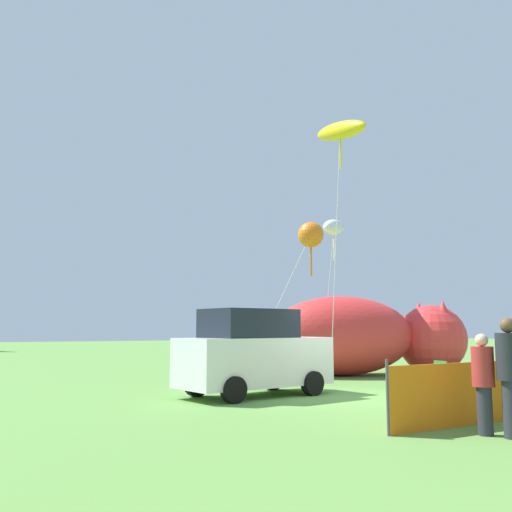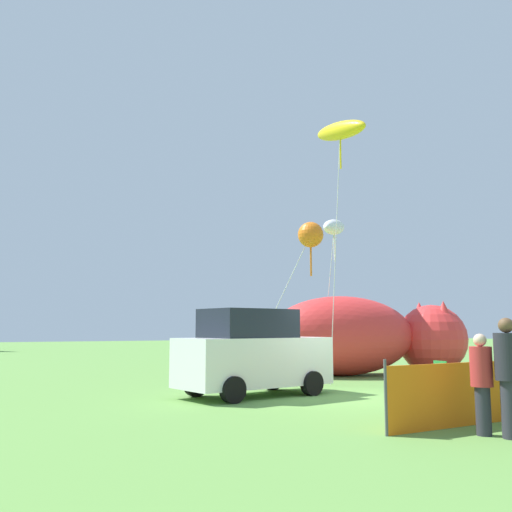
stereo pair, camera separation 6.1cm
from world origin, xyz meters
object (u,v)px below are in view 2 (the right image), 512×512
object	(u,v)px
folding_chair	(444,374)
kite_white_ghost	(334,227)
parked_car	(253,354)
spectator_in_green_shirt	(508,372)
kite_orange_flower	(310,235)
inflatable_cat	(364,339)
kite_yellow_hero	(340,131)
spectator_in_grey_shirt	(482,379)

from	to	relation	value
folding_chair	kite_white_ghost	bearing A→B (deg)	78.22
parked_car	spectator_in_green_shirt	xyz separation A→B (m)	(1.30, -6.82, -0.03)
spectator_in_green_shirt	parked_car	bearing A→B (deg)	100.82
spectator_in_green_shirt	kite_orange_flower	world-z (taller)	kite_orange_flower
inflatable_cat	parked_car	bearing A→B (deg)	-134.47
kite_white_ghost	kite_orange_flower	bearing A→B (deg)	-133.19
kite_white_ghost	parked_car	bearing A→B (deg)	-139.80
kite_orange_flower	kite_white_ghost	distance (m)	4.60
parked_car	inflatable_cat	xyz separation A→B (m)	(6.42, 3.91, 0.25)
folding_chair	kite_orange_flower	world-z (taller)	kite_orange_flower
inflatable_cat	kite_white_ghost	xyz separation A→B (m)	(-0.55, 1.05, 4.28)
kite_white_ghost	spectator_in_green_shirt	bearing A→B (deg)	-111.19
folding_chair	inflatable_cat	bearing A→B (deg)	71.34
kite_yellow_hero	folding_chair	bearing A→B (deg)	-80.31
spectator_in_green_shirt	kite_yellow_hero	size ratio (longest dim) A/B	0.22
parked_car	folding_chair	xyz separation A→B (m)	(4.73, -1.81, -0.55)
inflatable_cat	spectator_in_grey_shirt	bearing A→B (deg)	-102.94
folding_chair	kite_orange_flower	size ratio (longest dim) A/B	0.17
spectator_in_green_shirt	spectator_in_grey_shirt	distance (m)	0.45
inflatable_cat	spectator_in_grey_shirt	xyz separation A→B (m)	(-5.30, -10.35, -0.43)
kite_yellow_hero	kite_orange_flower	bearing A→B (deg)	-172.32
kite_yellow_hero	kite_white_ghost	bearing A→B (deg)	60.34
parked_car	kite_white_ghost	distance (m)	8.93
kite_orange_flower	inflatable_cat	bearing A→B (deg)	31.55
spectator_in_green_shirt	kite_white_ghost	distance (m)	13.44
parked_car	spectator_in_green_shirt	distance (m)	6.94
folding_chair	spectator_in_grey_shirt	bearing A→B (deg)	-130.27
parked_car	kite_yellow_hero	size ratio (longest dim) A/B	0.48
spectator_in_green_shirt	folding_chair	bearing A→B (deg)	55.58
parked_car	kite_orange_flower	world-z (taller)	kite_orange_flower
spectator_in_grey_shirt	kite_yellow_hero	world-z (taller)	kite_yellow_hero
kite_yellow_hero	kite_white_ghost	xyz separation A→B (m)	(1.77, 3.10, -2.63)
inflatable_cat	spectator_in_green_shirt	xyz separation A→B (m)	(-5.12, -10.73, -0.29)
spectator_in_grey_shirt	parked_car	bearing A→B (deg)	99.86
kite_orange_flower	spectator_in_grey_shirt	bearing A→B (deg)	-101.67
spectator_in_green_shirt	kite_orange_flower	bearing A→B (deg)	80.04
folding_chair	kite_white_ghost	world-z (taller)	kite_white_ghost
parked_car	kite_white_ghost	bearing A→B (deg)	28.41
inflatable_cat	kite_yellow_hero	bearing A→B (deg)	-124.30
spectator_in_grey_shirt	kite_yellow_hero	bearing A→B (deg)	70.20
kite_orange_flower	spectator_in_green_shirt	bearing A→B (deg)	-99.96
inflatable_cat	kite_white_ghost	world-z (taller)	kite_white_ghost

